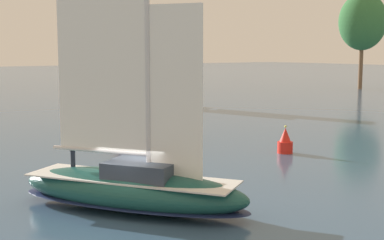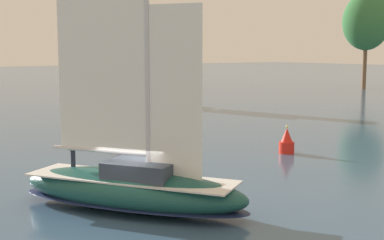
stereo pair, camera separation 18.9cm
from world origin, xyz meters
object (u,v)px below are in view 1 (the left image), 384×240
Objects in this scene: channel_buoy at (285,142)px; tree_shore_left at (363,22)px; sailboat_main at (132,184)px; motor_tender at (129,144)px; sailboat_moored_near_marina at (184,102)px.

tree_shore_left is at bearing 122.79° from channel_buoy.
sailboat_main is 14.68m from channel_buoy.
sailboat_main is 2.79× the size of motor_tender.
tree_shore_left reaches higher than sailboat_main.
motor_tender is at bearing -125.13° from channel_buoy.
channel_buoy is (5.62, 7.99, 0.13)m from motor_tender.
sailboat_main is 1.78× the size of sailboat_moored_near_marina.
tree_shore_left is 1.16× the size of sailboat_main.
sailboat_main is at bearing -28.50° from motor_tender.
sailboat_moored_near_marina is (7.44, -40.91, -10.40)m from tree_shore_left.
tree_shore_left is 75.25m from sailboat_main.
tree_shore_left is 2.06× the size of sailboat_moored_near_marina.
tree_shore_left reaches higher than motor_tender.
channel_buoy reaches higher than motor_tender.
channel_buoy is at bearing -21.09° from sailboat_moored_near_marina.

